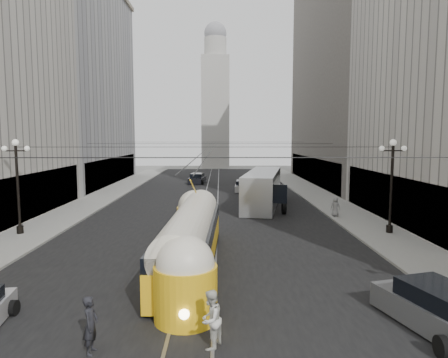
{
  "coord_description": "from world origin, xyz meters",
  "views": [
    {
      "loc": [
        0.99,
        -8.69,
        6.64
      ],
      "look_at": [
        1.23,
        15.73,
        4.09
      ],
      "focal_mm": 32.0,
      "sensor_mm": 36.0,
      "label": 1
    }
  ],
  "objects_px": {
    "pedestrian_crossing_b": "(211,319)",
    "sedan_grey": "(442,311)",
    "pedestrian_crossing_a": "(91,325)",
    "pedestrian_sidewalk_right": "(335,207)",
    "streetcar": "(191,237)",
    "city_bus": "(263,187)"
  },
  "relations": [
    {
      "from": "sedan_grey",
      "to": "pedestrian_sidewalk_right",
      "type": "bearing_deg",
      "value": 84.35
    },
    {
      "from": "pedestrian_crossing_a",
      "to": "pedestrian_crossing_b",
      "type": "relative_size",
      "value": 0.97
    },
    {
      "from": "pedestrian_crossing_b",
      "to": "pedestrian_crossing_a",
      "type": "bearing_deg",
      "value": -59.81
    },
    {
      "from": "streetcar",
      "to": "pedestrian_crossing_b",
      "type": "xyz_separation_m",
      "value": [
        1.19,
        -8.02,
        -0.63
      ]
    },
    {
      "from": "city_bus",
      "to": "pedestrian_crossing_b",
      "type": "bearing_deg",
      "value": -99.61
    },
    {
      "from": "pedestrian_crossing_a",
      "to": "streetcar",
      "type": "bearing_deg",
      "value": -15.43
    },
    {
      "from": "streetcar",
      "to": "sedan_grey",
      "type": "distance_m",
      "value": 11.51
    },
    {
      "from": "pedestrian_crossing_b",
      "to": "streetcar",
      "type": "bearing_deg",
      "value": -145.89
    },
    {
      "from": "sedan_grey",
      "to": "pedestrian_sidewalk_right",
      "type": "height_order",
      "value": "pedestrian_sidewalk_right"
    },
    {
      "from": "streetcar",
      "to": "city_bus",
      "type": "distance_m",
      "value": 19.28
    },
    {
      "from": "pedestrian_crossing_a",
      "to": "sedan_grey",
      "type": "bearing_deg",
      "value": -82.39
    },
    {
      "from": "pedestrian_crossing_a",
      "to": "pedestrian_sidewalk_right",
      "type": "relative_size",
      "value": 1.15
    },
    {
      "from": "streetcar",
      "to": "city_bus",
      "type": "xyz_separation_m",
      "value": [
        5.66,
        18.42,
        0.27
      ]
    },
    {
      "from": "streetcar",
      "to": "pedestrian_crossing_b",
      "type": "height_order",
      "value": "streetcar"
    },
    {
      "from": "pedestrian_crossing_a",
      "to": "pedestrian_crossing_b",
      "type": "distance_m",
      "value": 3.69
    },
    {
      "from": "pedestrian_crossing_b",
      "to": "pedestrian_sidewalk_right",
      "type": "distance_m",
      "value": 22.57
    },
    {
      "from": "pedestrian_crossing_b",
      "to": "sedan_grey",
      "type": "bearing_deg",
      "value": 122.93
    },
    {
      "from": "streetcar",
      "to": "sedan_grey",
      "type": "relative_size",
      "value": 2.74
    },
    {
      "from": "sedan_grey",
      "to": "pedestrian_sidewalk_right",
      "type": "distance_m",
      "value": 19.41
    },
    {
      "from": "pedestrian_crossing_b",
      "to": "pedestrian_sidewalk_right",
      "type": "xyz_separation_m",
      "value": [
        9.81,
        20.32,
        0.01
      ]
    },
    {
      "from": "sedan_grey",
      "to": "pedestrian_sidewalk_right",
      "type": "relative_size",
      "value": 3.39
    },
    {
      "from": "pedestrian_crossing_a",
      "to": "pedestrian_sidewalk_right",
      "type": "height_order",
      "value": "pedestrian_crossing_a"
    }
  ]
}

